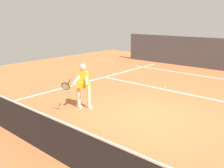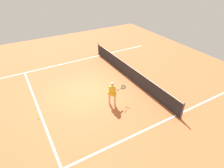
# 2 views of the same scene
# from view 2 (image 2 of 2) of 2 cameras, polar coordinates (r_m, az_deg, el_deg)

# --- Properties ---
(ground_plane) EXTENTS (23.71, 23.71, 0.00)m
(ground_plane) POSITION_cam_2_polar(r_m,az_deg,el_deg) (12.34, -8.01, -2.27)
(ground_plane) COLOR #C66638
(service_line_marking) EXTENTS (9.15, 0.10, 0.01)m
(service_line_marking) POSITION_cam_2_polar(r_m,az_deg,el_deg) (11.83, -21.57, -6.32)
(service_line_marking) COLOR white
(service_line_marking) RESTS_ON ground
(sideline_left_marking) EXTENTS (0.10, 16.24, 0.01)m
(sideline_left_marking) POSITION_cam_2_polar(r_m,az_deg,el_deg) (16.13, -14.47, 5.91)
(sideline_left_marking) COLOR white
(sideline_left_marking) RESTS_ON ground
(sideline_right_marking) EXTENTS (0.10, 16.24, 0.01)m
(sideline_right_marking) POSITION_cam_2_polar(r_m,az_deg,el_deg) (9.28, 3.70, -16.48)
(sideline_right_marking) COLOR white
(sideline_right_marking) RESTS_ON ground
(court_net) EXTENTS (9.83, 0.08, 1.06)m
(court_net) POSITION_cam_2_polar(r_m,az_deg,el_deg) (13.45, 5.25, 3.63)
(court_net) COLOR #4C4C51
(court_net) RESTS_ON ground
(tennis_player) EXTENTS (0.68, 1.14, 1.55)m
(tennis_player) POSITION_cam_2_polar(r_m,az_deg,el_deg) (10.64, 0.17, -2.68)
(tennis_player) COLOR beige
(tennis_player) RESTS_ON ground
(tennis_ball_near) EXTENTS (0.07, 0.07, 0.07)m
(tennis_ball_near) POSITION_cam_2_polar(r_m,az_deg,el_deg) (10.93, -21.28, -9.72)
(tennis_ball_near) COLOR #D1E533
(tennis_ball_near) RESTS_ON ground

